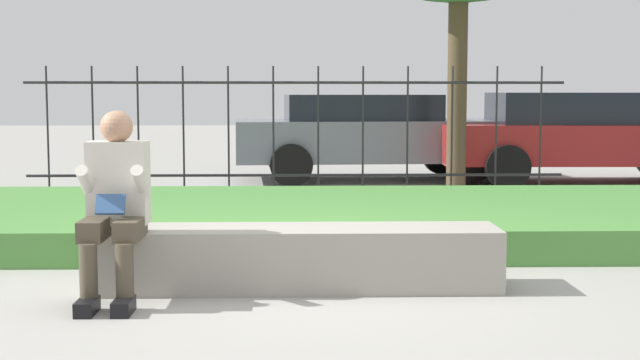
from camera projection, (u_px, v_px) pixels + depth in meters
ground_plane at (296, 288)px, 6.09m from camera, size 60.00×60.00×0.00m
stone_bench at (296, 262)px, 6.07m from camera, size 2.76×0.54×0.42m
person_seated_reader at (115, 199)px, 5.69m from camera, size 0.42×0.73×1.22m
grass_berm at (296, 219)px, 8.44m from camera, size 8.51×3.37×0.28m
iron_fence at (296, 132)px, 10.77m from camera, size 6.51×0.03×1.65m
car_parked_right at (584, 135)px, 13.07m from camera, size 4.40×1.97×1.33m
car_parked_center at (369, 134)px, 13.55m from camera, size 4.22×2.06×1.30m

